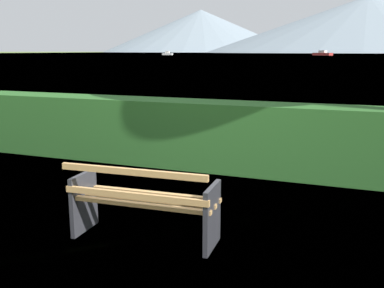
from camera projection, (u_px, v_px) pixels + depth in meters
ground_plane at (146, 238)px, 4.90m from camera, size 1400.00×1400.00×0.00m
water_surface at (362, 54)px, 285.66m from camera, size 620.00×620.00×0.00m
park_bench at (143, 203)px, 4.76m from camera, size 1.62×0.65×0.87m
hedge_row at (228, 136)px, 7.62m from camera, size 11.51×0.80×1.17m
fishing_boat_near at (167, 54)px, 208.55m from camera, size 4.92×1.97×1.82m
tender_far at (323, 54)px, 190.45m from camera, size 8.84×7.24×2.15m
distant_hills at (374, 27)px, 500.64m from camera, size 765.74×378.12×59.68m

